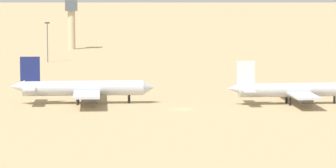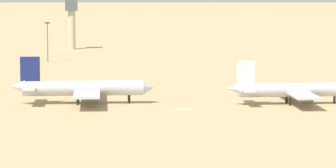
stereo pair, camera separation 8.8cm
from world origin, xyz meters
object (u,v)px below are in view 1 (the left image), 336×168
(control_tower, at_px, (71,19))
(light_pole_west, at_px, (47,39))
(parked_jet_white_4, at_px, (292,90))
(parked_jet_navy_3, at_px, (82,88))

(control_tower, distance_m, light_pole_west, 58.93)
(light_pole_west, bearing_deg, parked_jet_white_4, -58.91)
(control_tower, height_order, light_pole_west, control_tower)
(parked_jet_navy_3, relative_size, parked_jet_white_4, 1.09)
(parked_jet_white_4, bearing_deg, control_tower, 107.54)
(parked_jet_navy_3, xyz_separation_m, light_pole_west, (-16.65, 113.57, 4.62))
(parked_jet_white_4, xyz_separation_m, control_tower, (-64.37, 175.69, 9.16))
(parked_jet_navy_3, xyz_separation_m, control_tower, (-10.32, 172.02, 8.82))
(parked_jet_navy_3, distance_m, light_pole_west, 114.88)
(parked_jet_navy_3, height_order, parked_jet_white_4, parked_jet_navy_3)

